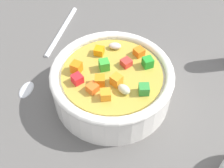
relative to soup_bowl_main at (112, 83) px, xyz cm
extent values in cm
cube|color=#565451|center=(0.00, 0.00, -4.16)|extent=(140.00, 140.00, 2.00)
cylinder|color=white|center=(0.00, 0.00, -0.76)|extent=(17.38, 17.38, 4.81)
torus|color=white|center=(0.00, 0.00, 2.05)|extent=(17.67, 17.67, 1.34)
cylinder|color=gold|center=(0.00, 0.00, 1.85)|extent=(14.41, 14.41, 0.40)
cube|color=red|center=(-2.55, 0.54, 2.54)|extent=(1.60, 1.60, 0.98)
ellipsoid|color=beige|center=(1.63, 3.38, 2.65)|extent=(1.27, 1.92, 1.21)
cube|color=orange|center=(1.10, 1.69, 2.79)|extent=(1.40, 1.40, 1.48)
cube|color=orange|center=(-1.87, -4.02, 2.60)|extent=(1.79, 1.79, 1.10)
cube|color=green|center=(-0.27, -1.44, 2.80)|extent=(1.87, 1.87, 1.51)
cube|color=orange|center=(4.07, -0.33, 2.59)|extent=(1.43, 1.43, 1.08)
cube|color=orange|center=(-5.46, 0.67, 2.60)|extent=(1.63, 1.63, 1.10)
cube|color=green|center=(-4.37, 2.98, 2.75)|extent=(1.83, 1.83, 1.41)
cube|color=orange|center=(3.87, 2.10, 2.68)|extent=(1.90, 1.90, 1.26)
cube|color=#2F8D38|center=(0.03, 5.44, 2.71)|extent=(1.90, 1.90, 1.33)
cube|color=orange|center=(2.56, 0.45, 2.73)|extent=(1.89, 1.89, 1.37)
ellipsoid|color=beige|center=(-4.28, -2.95, 2.51)|extent=(2.06, 2.24, 0.93)
cube|color=orange|center=(2.84, -4.11, 2.82)|extent=(1.63, 1.63, 1.55)
cube|color=red|center=(4.23, -2.63, 2.66)|extent=(1.62, 1.62, 1.22)
cylinder|color=silver|center=(-5.95, -17.22, -2.72)|extent=(13.57, 6.71, 0.89)
ellipsoid|color=silver|center=(7.57, -11.18, -2.78)|extent=(3.96, 3.23, 0.76)
camera|label=1|loc=(21.77, 17.94, 32.68)|focal=47.48mm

